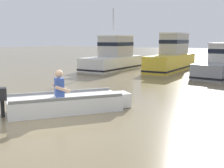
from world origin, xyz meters
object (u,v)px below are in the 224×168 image
at_px(moored_boat_yellow, 172,56).
at_px(rowboat_with_person, 67,103).
at_px(moored_boat_white, 114,57).
at_px(moored_boat_grey, 224,64).

bearing_deg(moored_boat_yellow, rowboat_with_person, -80.70).
relative_size(moored_boat_white, moored_boat_grey, 1.04).
height_order(rowboat_with_person, moored_boat_grey, moored_boat_grey).
xyz_separation_m(rowboat_with_person, moored_boat_white, (-5.47, 10.32, 0.59)).
bearing_deg(moored_boat_white, moored_boat_yellow, 26.32).
bearing_deg(moored_boat_yellow, moored_boat_white, -153.68).
distance_m(moored_boat_yellow, moored_boat_grey, 3.90).
bearing_deg(moored_boat_white, rowboat_with_person, -62.09).
bearing_deg(moored_boat_grey, rowboat_with_person, -98.81).
xyz_separation_m(moored_boat_white, moored_boat_grey, (7.11, 0.30, -0.16)).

